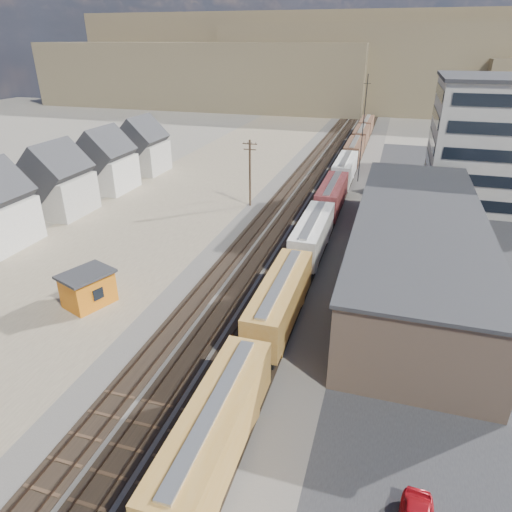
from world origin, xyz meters
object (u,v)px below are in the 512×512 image
(utility_pole_north, at_px, (250,172))
(parked_car_blue, at_px, (468,223))
(freight_train, at_px, (339,181))
(maintenance_shed, at_px, (88,288))

(utility_pole_north, bearing_deg, parked_car_blue, -0.69)
(freight_train, bearing_deg, utility_pole_north, -147.81)
(utility_pole_north, relative_size, parked_car_blue, 1.73)
(freight_train, bearing_deg, parked_car_blue, -23.76)
(freight_train, relative_size, utility_pole_north, 11.97)
(maintenance_shed, bearing_deg, utility_pole_north, 79.19)
(freight_train, distance_m, utility_pole_north, 14.75)
(utility_pole_north, distance_m, maintenance_shed, 32.55)
(freight_train, distance_m, parked_car_blue, 20.23)
(utility_pole_north, bearing_deg, freight_train, 32.19)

